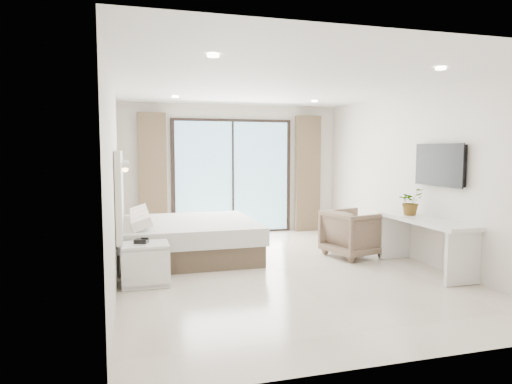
% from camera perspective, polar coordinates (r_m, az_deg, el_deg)
% --- Properties ---
extents(ground, '(6.20, 6.20, 0.00)m').
position_cam_1_polar(ground, '(6.86, 2.91, -9.65)').
color(ground, beige).
rests_on(ground, ground).
extents(room_shell, '(4.62, 6.22, 2.72)m').
position_cam_1_polar(room_shell, '(7.39, -0.63, 3.85)').
color(room_shell, silver).
rests_on(room_shell, ground).
extents(bed, '(2.17, 2.07, 0.75)m').
position_cam_1_polar(bed, '(7.60, -8.67, -5.77)').
color(bed, brown).
rests_on(bed, ground).
extents(nightstand, '(0.60, 0.50, 0.55)m').
position_cam_1_polar(nightstand, '(6.21, -13.66, -8.76)').
color(nightstand, silver).
rests_on(nightstand, ground).
extents(phone, '(0.20, 0.18, 0.06)m').
position_cam_1_polar(phone, '(6.17, -14.15, -5.98)').
color(phone, black).
rests_on(phone, nightstand).
extents(console_desk, '(0.54, 1.73, 0.77)m').
position_cam_1_polar(console_desk, '(7.12, 20.46, -4.73)').
color(console_desk, silver).
rests_on(console_desk, ground).
extents(plant, '(0.47, 0.50, 0.32)m').
position_cam_1_polar(plant, '(7.38, 18.75, -1.49)').
color(plant, '#33662D').
rests_on(plant, console_desk).
extents(armchair, '(0.95, 0.99, 0.85)m').
position_cam_1_polar(armchair, '(7.76, 12.13, -4.78)').
color(armchair, '#7C6A51').
rests_on(armchair, ground).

